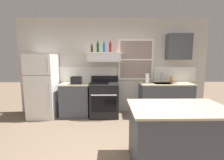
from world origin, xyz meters
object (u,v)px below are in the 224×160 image
Objects in this scene: bottle_dark_green_wine at (98,48)px; bottle_rose_pink at (117,48)px; refrigerator at (43,86)px; toaster at (76,80)px; stove_range at (104,99)px; dish_soap_bottle at (171,79)px; bottle_brown_stout at (92,49)px; bottle_blue_liqueur at (104,48)px; kitchen_island at (177,136)px; bottle_red_label_wine at (110,48)px; paper_towel_roll at (147,78)px.

bottle_rose_pink is (0.50, 0.06, 0.00)m from bottle_dark_green_wine.
refrigerator is 0.91m from toaster.
stove_range is 3.51× the size of bottle_rose_pink.
refrigerator is 9.45× the size of dish_soap_bottle.
refrigerator is 3.54m from dish_soap_bottle.
bottle_brown_stout is 0.33m from bottle_blue_liqueur.
stove_range is 0.78× the size of kitchen_island.
dish_soap_bottle is 0.13× the size of kitchen_island.
toaster is 1.27m from bottle_red_label_wine.
bottle_dark_green_wine is 1.58m from paper_towel_roll.
kitchen_island is (0.80, -2.23, -1.42)m from bottle_rose_pink.
bottle_dark_green_wine is at bearing 0.74° from bottle_brown_stout.
bottle_dark_green_wine is (1.48, 0.11, 1.02)m from refrigerator.
stove_range is at bearing -156.07° from bottle_rose_pink.
toaster is 0.27× the size of stove_range.
bottle_brown_stout is 1.27× the size of dish_soap_bottle.
toaster is at bearing -172.02° from bottle_blue_liqueur.
dish_soap_bottle is at bearing 8.13° from paper_towel_roll.
bottle_rose_pink is 1.19m from paper_towel_roll.
paper_towel_roll is at bearing -2.32° from bottle_dark_green_wine.
bottle_brown_stout is (0.42, 0.11, 0.83)m from toaster.
paper_towel_roll reaches higher than kitchen_island.
toaster reaches higher than kitchen_island.
bottle_red_label_wine reaches higher than stove_range.
dish_soap_bottle is at bearing 0.53° from bottle_red_label_wine.
bottle_rose_pink reaches higher than toaster.
stove_range is 3.80× the size of bottle_blue_liqueur.
dish_soap_bottle is at bearing 71.55° from kitchen_island.
kitchen_island is (1.89, -2.06, -0.55)m from toaster.
bottle_rose_pink is (1.99, 0.17, 1.02)m from refrigerator.
bottle_rose_pink reaches higher than kitchen_island.
bottle_brown_stout is at bearing 4.89° from refrigerator.
bottle_brown_stout is at bearing 178.01° from paper_towel_roll.
bottle_dark_green_wine is 0.17m from bottle_blue_liqueur.
bottle_rose_pink is at bearing 6.45° from bottle_dark_green_wine.
dish_soap_bottle is at bearing 1.60° from bottle_blue_liqueur.
bottle_blue_liqueur is at bearing 3.74° from refrigerator.
bottle_brown_stout reaches higher than stove_range.
stove_range is 1.40m from bottle_blue_liqueur.
bottle_brown_stout is (-0.33, 0.09, 1.38)m from stove_range.
bottle_red_label_wine is 0.17m from bottle_rose_pink.
bottle_rose_pink is (0.34, 0.15, 1.41)m from stove_range.
kitchen_island is at bearing -55.94° from bottle_brown_stout.
bottle_blue_liqueur is at bearing 177.69° from paper_towel_roll.
bottle_rose_pink is at bearing 4.95° from refrigerator.
bottle_red_label_wine is (0.34, 0.03, 0.00)m from bottle_dark_green_wine.
paper_towel_roll reaches higher than stove_range.
stove_range is at bearing -15.24° from bottle_brown_stout.
toaster is at bearing -178.48° from stove_range.
bottle_rose_pink is 1.72× the size of dish_soap_bottle.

